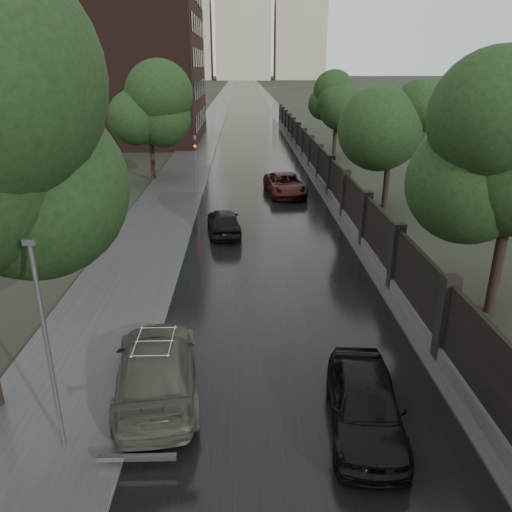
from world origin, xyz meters
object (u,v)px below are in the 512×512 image
at_px(tree_right_c, 337,103).
at_px(traffic_light, 196,160).
at_px(tree_left_far, 149,109).
at_px(car_right_near, 365,404).
at_px(tree_right_b, 392,125).
at_px(car_right_far, 285,184).
at_px(lamp_post, 48,349).
at_px(volga_sedan, 156,367).
at_px(hatchback_left, 224,222).

xyz_separation_m(tree_right_c, traffic_light, (-11.80, -15.01, -2.55)).
distance_m(tree_left_far, car_right_near, 29.92).
relative_size(tree_right_b, car_right_far, 1.38).
distance_m(car_right_near, car_right_far, 23.23).
bearing_deg(tree_left_far, lamp_post, -84.79).
height_order(traffic_light, car_right_near, traffic_light).
relative_size(tree_right_b, tree_right_c, 1.00).
height_order(tree_right_b, volga_sedan, tree_right_b).
bearing_deg(hatchback_left, traffic_light, -81.92).
bearing_deg(volga_sedan, tree_right_b, -128.72).
bearing_deg(tree_right_c, tree_left_far, -147.17).
distance_m(tree_left_far, tree_right_b, 17.45).
xyz_separation_m(tree_left_far, tree_right_c, (15.50, 10.00, -0.29)).
bearing_deg(car_right_near, tree_right_c, 87.04).
xyz_separation_m(volga_sedan, car_right_near, (5.20, -1.61, -0.04)).
bearing_deg(hatchback_left, tree_left_far, -72.44).
relative_size(car_right_near, car_right_far, 0.83).
distance_m(lamp_post, car_right_near, 7.29).
relative_size(tree_left_far, car_right_far, 1.45).
xyz_separation_m(lamp_post, car_right_far, (7.00, 23.76, -1.96)).
distance_m(tree_right_c, hatchback_left, 25.36).
height_order(hatchback_left, car_right_near, car_right_near).
distance_m(tree_right_b, lamp_post, 24.33).
xyz_separation_m(car_right_near, car_right_far, (0.00, 23.23, -0.01)).
distance_m(tree_left_far, tree_right_c, 18.45).
xyz_separation_m(traffic_light, car_right_far, (5.90, 0.26, -1.69)).
bearing_deg(lamp_post, car_right_far, 73.58).
distance_m(lamp_post, car_right_far, 24.84).
relative_size(volga_sedan, car_right_far, 1.02).
relative_size(traffic_light, volga_sedan, 0.77).
bearing_deg(traffic_light, tree_right_c, 51.82).
bearing_deg(tree_left_far, car_right_near, -71.06).
distance_m(hatchback_left, car_right_near, 15.44).
relative_size(lamp_post, traffic_light, 1.28).
xyz_separation_m(tree_right_c, car_right_near, (-5.90, -37.97, -4.23)).
bearing_deg(tree_right_b, car_right_far, 151.11).
height_order(tree_left_far, lamp_post, tree_left_far).
xyz_separation_m(tree_left_far, traffic_light, (3.70, -5.01, -2.84)).
bearing_deg(tree_right_b, tree_left_far, 152.70).
relative_size(tree_right_b, lamp_post, 1.37).
xyz_separation_m(tree_right_c, volga_sedan, (-11.10, -36.36, -4.20)).
relative_size(tree_left_far, car_right_near, 1.76).
bearing_deg(tree_left_far, tree_right_c, 32.83).
xyz_separation_m(tree_right_c, car_right_far, (-5.90, -14.74, -4.24)).
distance_m(tree_right_c, car_right_far, 16.44).
xyz_separation_m(tree_left_far, tree_right_b, (15.50, -8.00, -0.29)).
bearing_deg(hatchback_left, tree_right_c, -119.22).
relative_size(traffic_light, car_right_near, 0.95).
bearing_deg(hatchback_left, car_right_near, 98.17).
distance_m(tree_right_c, volga_sedan, 38.25).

